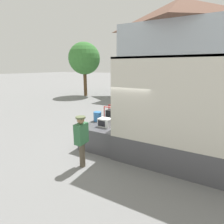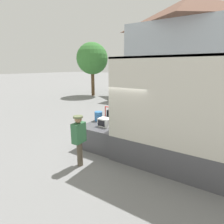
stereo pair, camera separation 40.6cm
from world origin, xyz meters
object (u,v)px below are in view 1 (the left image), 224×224
object	(u,v)px
microwave	(105,122)
portable_generator	(113,115)
orange_bucket	(97,116)
street_tree	(84,59)
worker_person	(81,137)

from	to	relation	value
microwave	portable_generator	distance (m)	0.87
orange_bucket	street_tree	xyz separation A→B (m)	(-7.82, 9.60, 2.86)
worker_person	street_tree	bearing A→B (deg)	126.35
portable_generator	street_tree	distance (m)	12.74
portable_generator	street_tree	bearing A→B (deg)	132.27
orange_bucket	portable_generator	bearing A→B (deg)	37.58
portable_generator	street_tree	size ratio (longest dim) A/B	0.11
microwave	orange_bucket	xyz separation A→B (m)	(-0.64, 0.45, 0.04)
microwave	worker_person	distance (m)	1.50
portable_generator	orange_bucket	xyz separation A→B (m)	(-0.53, -0.41, -0.04)
portable_generator	worker_person	distance (m)	2.37
worker_person	street_tree	xyz separation A→B (m)	(-8.51, 11.56, 2.92)
street_tree	worker_person	bearing A→B (deg)	-53.65
orange_bucket	worker_person	bearing A→B (deg)	-70.74
worker_person	orange_bucket	bearing A→B (deg)	109.26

